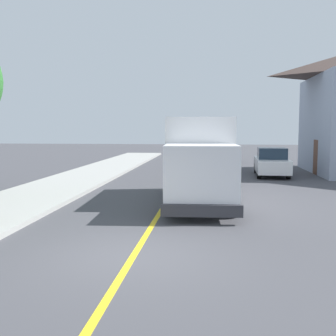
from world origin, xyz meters
name	(u,v)px	position (x,y,z in m)	size (l,w,h in m)	color
ground_plane	(134,255)	(0.00, 0.00, 0.00)	(120.00, 120.00, 0.00)	#424247
centre_line_yellow	(175,189)	(0.00, 10.00, 0.00)	(0.16, 56.00, 0.01)	gold
box_truck	(199,156)	(1.24, 6.88, 1.77)	(2.75, 7.29, 3.20)	white
parked_car_near	(215,167)	(1.86, 12.72, 0.79)	(1.99, 4.48, 1.67)	#B7B7BC
parked_car_mid	(217,158)	(2.04, 18.53, 0.79)	(1.89, 4.43, 1.67)	silver
parked_car_far	(217,152)	(2.14, 25.80, 0.79)	(1.82, 4.41, 1.67)	black
parked_van_across	(272,163)	(5.20, 15.57, 0.79)	(2.00, 4.48, 1.67)	silver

